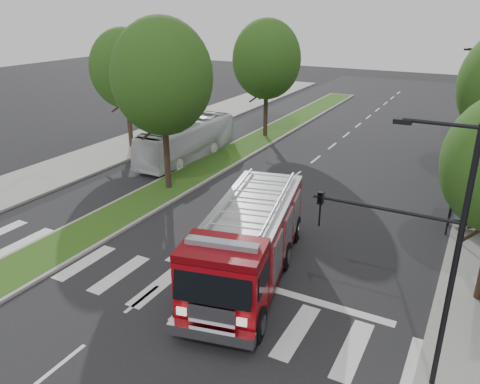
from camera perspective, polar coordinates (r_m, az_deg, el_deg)
The scene contains 9 objects.
ground at distance 21.66m, azimuth -5.15°, elevation -7.54°, with size 140.00×140.00×0.00m, color black.
sidewalk_left at distance 37.37m, azimuth -15.62°, elevation 4.66°, with size 5.00×80.00×0.15m, color gray.
median at distance 38.97m, azimuth 1.82°, elevation 6.16°, with size 3.00×50.00×0.15m.
tree_median_near at distance 27.53m, azimuth -9.48°, elevation 13.65°, with size 5.80×5.80×10.16m.
tree_median_far at distance 39.54m, azimuth 3.27°, elevation 15.83°, with size 5.60×5.60×9.72m.
tree_left_mid at distance 37.25m, azimuth -13.87°, elevation 14.39°, with size 5.20×5.20×9.16m.
streetlight_right_near at distance 13.58m, azimuth 21.34°, elevation -5.64°, with size 4.08×0.22×8.00m.
fire_engine at distance 19.16m, azimuth 1.06°, elevation -6.07°, with size 4.89×10.17×3.39m.
city_bus at distance 34.70m, azimuth -6.44°, elevation 6.30°, with size 2.33×9.95×2.77m, color silver.
Camera 1 is at (10.53, -15.69, 10.58)m, focal length 35.00 mm.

